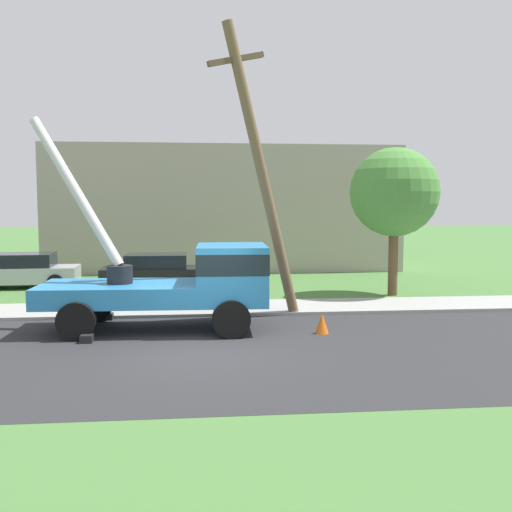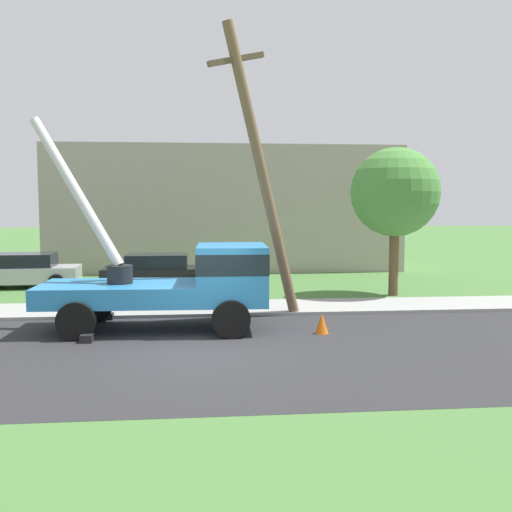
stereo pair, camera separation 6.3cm
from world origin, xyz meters
TOP-DOWN VIEW (x-y plane):
  - ground_plane at (0.00, 12.00)m, footprint 120.00×120.00m
  - road_asphalt at (0.00, 0.00)m, footprint 80.00×8.49m
  - sidewalk_strip at (0.00, 5.51)m, footprint 80.00×2.53m
  - utility_truck at (-0.48, 2.63)m, footprint 6.76×3.21m
  - leaning_utility_pole at (1.80, 4.04)m, footprint 2.94×1.34m
  - traffic_cone_ahead at (3.20, 1.68)m, footprint 0.36×0.36m
  - parked_sedan_silver at (-7.34, 11.33)m, footprint 4.47×2.14m
  - parked_sedan_black at (-1.81, 10.50)m, footprint 4.40×2.03m
  - roadside_tree_far at (7.27, 7.89)m, footprint 3.34×3.34m
  - lowrise_building_backdrop at (1.32, 18.21)m, footprint 18.00×6.00m

SIDE VIEW (x-z plane):
  - ground_plane at x=0.00m, z-range 0.00..0.00m
  - road_asphalt at x=0.00m, z-range 0.00..0.01m
  - sidewalk_strip at x=0.00m, z-range 0.00..0.10m
  - traffic_cone_ahead at x=3.20m, z-range 0.00..0.56m
  - parked_sedan_silver at x=-7.34m, z-range 0.00..1.42m
  - parked_sedan_black at x=-1.81m, z-range 0.00..1.42m
  - utility_truck at x=-0.48m, z-range -1.58..4.40m
  - lowrise_building_backdrop at x=1.32m, z-range 0.00..6.40m
  - roadside_tree_far at x=7.27m, z-range 1.10..6.69m
  - leaning_utility_pole at x=1.80m, z-range 0.12..8.90m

